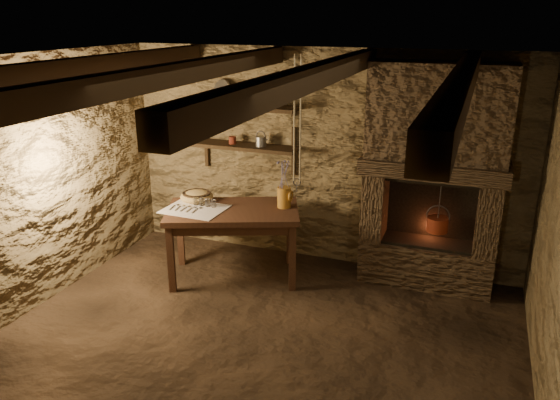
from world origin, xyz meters
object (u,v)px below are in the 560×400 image
at_px(work_table, 233,241).
at_px(red_pot, 437,223).
at_px(stoneware_jug, 284,188).
at_px(wooden_bowl, 197,197).
at_px(iron_stockpot, 249,97).

bearing_deg(work_table, red_pot, -7.39).
relative_size(work_table, stoneware_jug, 3.10).
bearing_deg(wooden_bowl, stoneware_jug, 7.18).
height_order(work_table, wooden_bowl, wooden_bowl).
height_order(iron_stockpot, red_pot, iron_stockpot).
relative_size(wooden_bowl, red_pot, 0.67).
xyz_separation_m(work_table, iron_stockpot, (-0.07, 0.65, 1.43)).
bearing_deg(stoneware_jug, iron_stockpot, 166.81).
bearing_deg(wooden_bowl, red_pot, 9.21).
distance_m(wooden_bowl, red_pot, 2.57).
height_order(work_table, iron_stockpot, iron_stockpot).
height_order(work_table, red_pot, red_pot).
distance_m(wooden_bowl, iron_stockpot, 1.23).
relative_size(stoneware_jug, wooden_bowl, 1.40).
relative_size(work_table, red_pot, 2.90).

